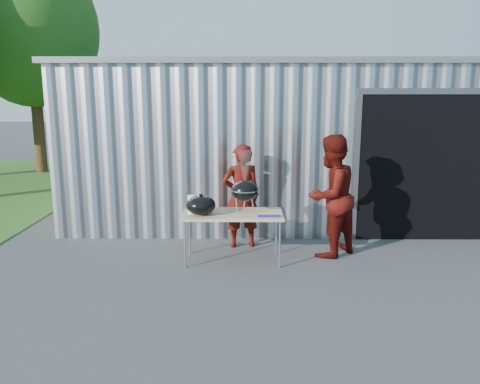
{
  "coord_description": "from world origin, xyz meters",
  "views": [
    {
      "loc": [
        0.11,
        -6.22,
        2.48
      ],
      "look_at": [
        0.08,
        0.7,
        1.05
      ],
      "focal_mm": 35.0,
      "sensor_mm": 36.0,
      "label": 1
    }
  ],
  "objects_px": {
    "person_cook": "(241,196)",
    "folding_table": "(233,215)",
    "kettle_grill": "(245,185)",
    "person_bystander": "(330,196)"
  },
  "relations": [
    {
      "from": "kettle_grill",
      "to": "person_bystander",
      "type": "distance_m",
      "value": 1.37
    },
    {
      "from": "folding_table",
      "to": "person_cook",
      "type": "bearing_deg",
      "value": 79.42
    },
    {
      "from": "folding_table",
      "to": "person_bystander",
      "type": "relative_size",
      "value": 0.79
    },
    {
      "from": "folding_table",
      "to": "kettle_grill",
      "type": "relative_size",
      "value": 1.61
    },
    {
      "from": "folding_table",
      "to": "person_cook",
      "type": "xyz_separation_m",
      "value": [
        0.13,
        0.7,
        0.15
      ]
    },
    {
      "from": "person_cook",
      "to": "folding_table",
      "type": "bearing_deg",
      "value": 68.21
    },
    {
      "from": "person_bystander",
      "to": "person_cook",
      "type": "bearing_deg",
      "value": -59.52
    },
    {
      "from": "folding_table",
      "to": "kettle_grill",
      "type": "bearing_deg",
      "value": 10.94
    },
    {
      "from": "folding_table",
      "to": "person_cook",
      "type": "distance_m",
      "value": 0.73
    },
    {
      "from": "kettle_grill",
      "to": "folding_table",
      "type": "bearing_deg",
      "value": -169.06
    }
  ]
}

